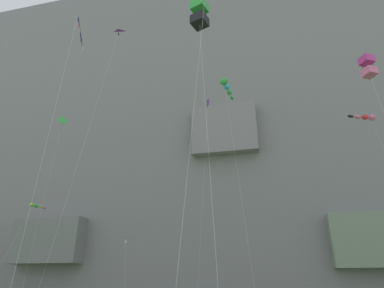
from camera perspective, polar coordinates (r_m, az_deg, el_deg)
cliff_face at (r=71.37m, az=7.00°, el=2.74°), size 180.00×28.94×67.76m
kite_delta_low_right at (r=44.36m, az=-11.90°, el=-16.51°), size 2.67×3.13×7.93m
kite_diamond_far_right at (r=45.06m, az=2.71°, el=5.65°), size 1.71×2.03×26.86m
kite_windsock_high_center at (r=36.03m, az=6.07°, el=9.94°), size 2.56×5.67×23.02m
kite_box_low_left at (r=32.04m, az=28.53°, el=11.86°), size 1.30×4.74×20.71m
kite_box_upper_left at (r=24.65m, az=1.33°, el=21.87°), size 2.39×5.98×21.31m
kite_windsock_front_field at (r=46.63m, az=28.22°, el=4.15°), size 4.67×5.86×22.60m
kite_banner_near_cliff at (r=29.12m, az=-19.57°, el=15.83°), size 3.66×7.56×22.47m
kite_diamond_mid_left at (r=57.04m, az=-22.09°, el=2.61°), size 3.26×5.73×28.44m
kite_delta_upper_right at (r=35.12m, az=-13.71°, el=16.17°), size 2.71×3.95×27.10m
kite_windsock_high_left at (r=50.29m, az=-25.81°, el=-9.82°), size 2.81×5.96×12.80m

